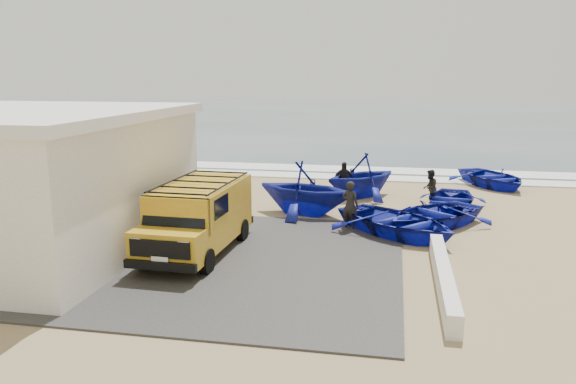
{
  "coord_description": "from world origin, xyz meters",
  "views": [
    {
      "loc": [
        3.66,
        -16.98,
        5.34
      ],
      "look_at": [
        -0.03,
        2.24,
        1.2
      ],
      "focal_mm": 35.0,
      "sensor_mm": 36.0,
      "label": 1
    }
  ],
  "objects_px": {
    "parapet": "(443,277)",
    "boat_mid_left": "(305,188)",
    "van": "(198,215)",
    "boat_far_right": "(492,177)",
    "boat_mid_right": "(450,200)",
    "building": "(22,180)",
    "boat_near_left": "(397,222)",
    "boat_near_right": "(433,214)",
    "boat_far_left": "(361,175)",
    "fisherman_front": "(350,205)",
    "fisherman_back": "(344,180)",
    "fisherman_middle": "(430,188)"
  },
  "relations": [
    {
      "from": "building",
      "to": "boat_mid_left",
      "type": "xyz_separation_m",
      "value": [
        7.84,
        5.88,
        -1.13
      ]
    },
    {
      "from": "boat_far_left",
      "to": "boat_far_right",
      "type": "xyz_separation_m",
      "value": [
        6.07,
        3.55,
        -0.53
      ]
    },
    {
      "from": "boat_near_right",
      "to": "boat_far_right",
      "type": "xyz_separation_m",
      "value": [
        3.26,
        7.96,
        0.0
      ]
    },
    {
      "from": "van",
      "to": "boat_near_right",
      "type": "relative_size",
      "value": 1.21
    },
    {
      "from": "fisherman_middle",
      "to": "fisherman_back",
      "type": "height_order",
      "value": "fisherman_back"
    },
    {
      "from": "parapet",
      "to": "boat_mid_left",
      "type": "height_order",
      "value": "boat_mid_left"
    },
    {
      "from": "boat_mid_left",
      "to": "fisherman_middle",
      "type": "xyz_separation_m",
      "value": [
        4.8,
        2.43,
        -0.28
      ]
    },
    {
      "from": "boat_far_left",
      "to": "boat_far_right",
      "type": "height_order",
      "value": "boat_far_left"
    },
    {
      "from": "boat_far_right",
      "to": "boat_mid_left",
      "type": "bearing_deg",
      "value": -164.19
    },
    {
      "from": "van",
      "to": "fisherman_middle",
      "type": "height_order",
      "value": "van"
    },
    {
      "from": "building",
      "to": "parapet",
      "type": "relative_size",
      "value": 1.57
    },
    {
      "from": "boat_mid_left",
      "to": "fisherman_middle",
      "type": "bearing_deg",
      "value": -45.76
    },
    {
      "from": "parapet",
      "to": "fisherman_back",
      "type": "bearing_deg",
      "value": 109.23
    },
    {
      "from": "building",
      "to": "boat_far_left",
      "type": "distance_m",
      "value": 13.59
    },
    {
      "from": "fisherman_front",
      "to": "boat_far_right",
      "type": "bearing_deg",
      "value": -101.05
    },
    {
      "from": "fisherman_front",
      "to": "fisherman_back",
      "type": "distance_m",
      "value": 4.95
    },
    {
      "from": "boat_near_left",
      "to": "fisherman_front",
      "type": "relative_size",
      "value": 2.67
    },
    {
      "from": "boat_near_right",
      "to": "fisherman_middle",
      "type": "relative_size",
      "value": 2.84
    },
    {
      "from": "boat_mid_right",
      "to": "boat_far_right",
      "type": "distance_m",
      "value": 5.8
    },
    {
      "from": "boat_far_left",
      "to": "fisherman_middle",
      "type": "height_order",
      "value": "boat_far_left"
    },
    {
      "from": "fisherman_middle",
      "to": "boat_mid_left",
      "type": "bearing_deg",
      "value": -49.12
    },
    {
      "from": "building",
      "to": "boat_mid_right",
      "type": "distance_m",
      "value": 15.55
    },
    {
      "from": "van",
      "to": "fisherman_front",
      "type": "xyz_separation_m",
      "value": [
        4.28,
        3.49,
        -0.31
      ]
    },
    {
      "from": "boat_far_left",
      "to": "fisherman_front",
      "type": "bearing_deg",
      "value": -46.56
    },
    {
      "from": "boat_far_right",
      "to": "fisherman_middle",
      "type": "xyz_separation_m",
      "value": [
        -3.19,
        -4.63,
        0.3
      ]
    },
    {
      "from": "boat_mid_right",
      "to": "building",
      "type": "bearing_deg",
      "value": -140.27
    },
    {
      "from": "boat_near_left",
      "to": "building",
      "type": "bearing_deg",
      "value": 149.22
    },
    {
      "from": "boat_far_left",
      "to": "fisherman_back",
      "type": "distance_m",
      "value": 0.86
    },
    {
      "from": "parapet",
      "to": "boat_mid_right",
      "type": "distance_m",
      "value": 8.72
    },
    {
      "from": "boat_far_right",
      "to": "fisherman_front",
      "type": "relative_size",
      "value": 2.5
    },
    {
      "from": "van",
      "to": "boat_mid_left",
      "type": "height_order",
      "value": "van"
    },
    {
      "from": "van",
      "to": "boat_far_right",
      "type": "xyz_separation_m",
      "value": [
        10.4,
        12.37,
        -0.73
      ]
    },
    {
      "from": "parapet",
      "to": "boat_mid_left",
      "type": "xyz_separation_m",
      "value": [
        -4.66,
        6.88,
        0.75
      ]
    },
    {
      "from": "building",
      "to": "boat_near_left",
      "type": "relative_size",
      "value": 2.06
    },
    {
      "from": "boat_far_left",
      "to": "fisherman_back",
      "type": "height_order",
      "value": "boat_far_left"
    },
    {
      "from": "boat_mid_left",
      "to": "fisherman_back",
      "type": "bearing_deg",
      "value": -3.62
    },
    {
      "from": "boat_near_left",
      "to": "fisherman_middle",
      "type": "xyz_separation_m",
      "value": [
        1.3,
        4.72,
        0.27
      ]
    },
    {
      "from": "building",
      "to": "boat_near_right",
      "type": "distance_m",
      "value": 13.63
    },
    {
      "from": "van",
      "to": "boat_far_right",
      "type": "height_order",
      "value": "van"
    },
    {
      "from": "boat_mid_right",
      "to": "boat_far_right",
      "type": "relative_size",
      "value": 0.89
    },
    {
      "from": "boat_near_left",
      "to": "boat_near_right",
      "type": "distance_m",
      "value": 1.86
    },
    {
      "from": "boat_mid_left",
      "to": "boat_far_right",
      "type": "bearing_deg",
      "value": -31.12
    },
    {
      "from": "boat_mid_left",
      "to": "boat_far_left",
      "type": "bearing_deg",
      "value": -11.24
    },
    {
      "from": "boat_mid_left",
      "to": "van",
      "type": "bearing_deg",
      "value": 173.0
    },
    {
      "from": "boat_mid_left",
      "to": "fisherman_back",
      "type": "xyz_separation_m",
      "value": [
        1.19,
        3.08,
        -0.23
      ]
    },
    {
      "from": "fisherman_middle",
      "to": "parapet",
      "type": "bearing_deg",
      "value": 13.23
    },
    {
      "from": "boat_near_left",
      "to": "fisherman_front",
      "type": "xyz_separation_m",
      "value": [
        -1.62,
        0.47,
        0.38
      ]
    },
    {
      "from": "boat_mid_right",
      "to": "fisherman_back",
      "type": "distance_m",
      "value": 4.59
    },
    {
      "from": "parapet",
      "to": "boat_near_left",
      "type": "xyz_separation_m",
      "value": [
        -1.17,
        4.59,
        0.2
      ]
    },
    {
      "from": "boat_near_right",
      "to": "boat_far_left",
      "type": "xyz_separation_m",
      "value": [
        -2.82,
        4.41,
        0.53
      ]
    }
  ]
}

